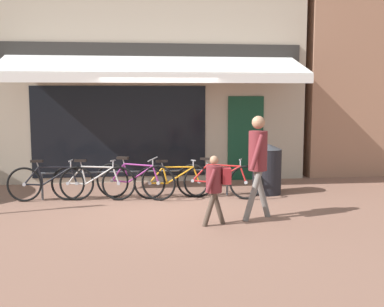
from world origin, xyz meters
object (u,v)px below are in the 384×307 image
bicycle_silver (93,182)px  litter_bin (267,169)px  pedestrian_adult (258,156)px  bicycle_red (219,180)px  bicycle_purple (135,180)px  pedestrian_child (216,182)px  bicycle_black (50,183)px  bicycle_orange (174,181)px

bicycle_silver → litter_bin: (3.70, 0.18, 0.18)m
pedestrian_adult → bicycle_red: bearing=-86.9°
bicycle_purple → pedestrian_adult: 2.87m
bicycle_purple → pedestrian_child: pedestrian_child is taller
bicycle_black → pedestrian_adult: (3.79, -1.90, 0.73)m
pedestrian_child → bicycle_purple: bearing=-54.9°
bicycle_silver → pedestrian_child: pedestrian_child is taller
litter_bin → bicycle_silver: bearing=-177.2°
bicycle_black → bicycle_purple: 1.70m
bicycle_red → litter_bin: litter_bin is taller
pedestrian_adult → pedestrian_child: bearing=12.4°
bicycle_black → pedestrian_adult: size_ratio=0.96×
bicycle_purple → litter_bin: (2.85, 0.22, 0.16)m
bicycle_black → bicycle_orange: bicycle_black is taller
bicycle_black → bicycle_silver: bearing=-1.5°
bicycle_red → bicycle_black: bearing=-165.4°
bicycle_red → pedestrian_adult: pedestrian_adult is taller
pedestrian_child → pedestrian_adult: bearing=-155.6°
bicycle_orange → pedestrian_child: 2.24m
bicycle_black → bicycle_orange: size_ratio=1.02×
pedestrian_child → litter_bin: (1.54, 2.34, -0.17)m
bicycle_silver → bicycle_orange: size_ratio=1.02×
bicycle_purple → bicycle_red: bicycle_purple is taller
pedestrian_adult → bicycle_purple: bearing=-49.7°
bicycle_silver → pedestrian_adult: bearing=-24.9°
bicycle_red → pedestrian_child: pedestrian_child is taller
bicycle_black → pedestrian_child: size_ratio=1.48×
pedestrian_child → bicycle_silver: bearing=-41.6°
pedestrian_child → bicycle_black: bearing=-32.7°
bicycle_red → pedestrian_adult: bearing=-60.9°
bicycle_orange → bicycle_silver: bearing=177.6°
bicycle_black → litter_bin: litter_bin is taller
bicycle_black → bicycle_purple: (1.70, -0.07, 0.02)m
pedestrian_adult → pedestrian_child: 0.92m
bicycle_black → bicycle_purple: bicycle_purple is taller
bicycle_silver → bicycle_purple: (0.85, -0.04, 0.02)m
bicycle_silver → bicycle_orange: (1.66, -0.01, -0.02)m
bicycle_purple → bicycle_orange: size_ratio=0.96×
bicycle_orange → bicycle_black: bearing=176.8°
bicycle_silver → pedestrian_adult: size_ratio=0.96×
bicycle_silver → bicycle_red: 2.58m
bicycle_red → bicycle_silver: bearing=-165.5°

